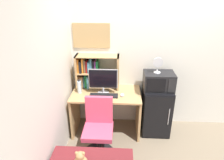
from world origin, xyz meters
TOP-DOWN VIEW (x-y plane):
  - wall_back at (0.40, 0.02)m, footprint 6.40×0.04m
  - wall_left at (-1.62, -1.60)m, footprint 0.04×4.40m
  - desk at (-0.97, -0.34)m, footprint 1.15×0.67m
  - hutch_bookshelf at (-1.24, -0.12)m, footprint 0.73×0.26m
  - monitor at (-1.02, -0.35)m, footprint 0.47×0.19m
  - keyboard at (-1.00, -0.46)m, footprint 0.46×0.14m
  - computer_mouse at (-0.70, -0.43)m, footprint 0.07×0.11m
  - water_bottle at (-1.42, -0.36)m, footprint 0.07×0.07m
  - mini_fridge at (-0.11, -0.29)m, footprint 0.48×0.52m
  - microwave at (-0.11, -0.28)m, footprint 0.49×0.37m
  - desk_fan at (-0.15, -0.29)m, footprint 0.16×0.11m
  - desk_chair at (-1.05, -0.90)m, footprint 0.49×0.49m
  - wall_corkboard at (-1.24, -0.01)m, footprint 0.62×0.02m

SIDE VIEW (x-z plane):
  - desk_chair at x=-1.05m, z-range -0.06..0.86m
  - mini_fridge at x=-0.11m, z-range 0.00..0.83m
  - desk at x=-0.97m, z-range 0.14..0.90m
  - keyboard at x=-1.00m, z-range 0.76..0.78m
  - computer_mouse at x=-0.70m, z-range 0.76..0.79m
  - water_bottle at x=-1.42m, z-range 0.75..0.99m
  - microwave at x=-0.11m, z-range 0.83..1.12m
  - monitor at x=-1.02m, z-range 0.78..1.21m
  - hutch_bookshelf at x=-1.24m, z-range 0.79..1.37m
  - desk_fan at x=-0.15m, z-range 1.14..1.39m
  - wall_back at x=0.40m, z-range 0.00..2.60m
  - wall_left at x=-1.62m, z-range 0.00..2.60m
  - wall_corkboard at x=-1.24m, z-range 1.45..1.85m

